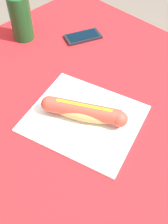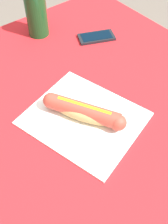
# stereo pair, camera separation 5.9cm
# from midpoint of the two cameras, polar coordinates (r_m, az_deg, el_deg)

# --- Properties ---
(ground_plane) EXTENTS (6.00, 6.00, 0.00)m
(ground_plane) POSITION_cam_midpoint_polar(r_m,az_deg,el_deg) (1.39, 2.20, -21.64)
(ground_plane) COLOR #6B6056
(ground_plane) RESTS_ON ground
(dining_table) EXTENTS (1.24, 0.94, 0.75)m
(dining_table) POSITION_cam_midpoint_polar(r_m,az_deg,el_deg) (0.83, 3.49, -7.74)
(dining_table) COLOR brown
(dining_table) RESTS_ON ground
(paper_wrapper) EXTENTS (0.35, 0.32, 0.01)m
(paper_wrapper) POSITION_cam_midpoint_polar(r_m,az_deg,el_deg) (0.73, -2.32, -1.47)
(paper_wrapper) COLOR white
(paper_wrapper) RESTS_ON dining_table
(hot_dog) EXTENTS (0.21, 0.14, 0.05)m
(hot_dog) POSITION_cam_midpoint_polar(r_m,az_deg,el_deg) (0.71, -2.39, 0.01)
(hot_dog) COLOR tan
(hot_dog) RESTS_ON paper_wrapper
(cell_phone) EXTENTS (0.11, 0.14, 0.01)m
(cell_phone) POSITION_cam_midpoint_polar(r_m,az_deg,el_deg) (1.01, -1.97, 15.55)
(cell_phone) COLOR black
(cell_phone) RESTS_ON dining_table
(soda_bottle) EXTENTS (0.07, 0.07, 0.22)m
(soda_bottle) POSITION_cam_midpoint_polar(r_m,az_deg,el_deg) (1.00, -15.14, 19.40)
(soda_bottle) COLOR #14471E
(soda_bottle) RESTS_ON dining_table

